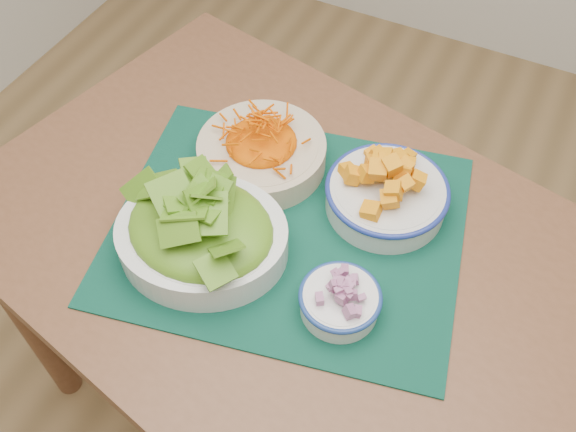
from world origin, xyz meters
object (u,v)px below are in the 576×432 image
(table, at_px, (293,276))
(carrot_bowl, at_px, (262,148))
(placemat, at_px, (288,228))
(onion_bowl, at_px, (340,299))
(lettuce_bowl, at_px, (201,229))
(squash_bowl, at_px, (387,190))

(table, xyz_separation_m, carrot_bowl, (-0.13, 0.13, 0.15))
(placemat, relative_size, onion_bowl, 4.55)
(placemat, height_order, carrot_bowl, carrot_bowl)
(table, xyz_separation_m, onion_bowl, (0.12, -0.09, 0.14))
(lettuce_bowl, bearing_deg, carrot_bowl, 73.77)
(squash_bowl, bearing_deg, table, -129.15)
(lettuce_bowl, relative_size, onion_bowl, 2.63)
(table, bearing_deg, squash_bowl, 63.69)
(table, distance_m, placemat, 0.11)
(carrot_bowl, relative_size, lettuce_bowl, 0.81)
(placemat, xyz_separation_m, squash_bowl, (0.13, 0.11, 0.05))
(squash_bowl, xyz_separation_m, onion_bowl, (0.01, -0.22, -0.01))
(table, relative_size, carrot_bowl, 4.67)
(carrot_bowl, height_order, squash_bowl, squash_bowl)
(table, xyz_separation_m, squash_bowl, (0.11, 0.13, 0.16))
(placemat, bearing_deg, onion_bowl, -48.83)
(table, bearing_deg, lettuce_bowl, -132.77)
(onion_bowl, bearing_deg, carrot_bowl, 138.87)
(placemat, xyz_separation_m, lettuce_bowl, (-0.10, -0.10, 0.06))
(carrot_bowl, bearing_deg, table, -45.54)
(squash_bowl, relative_size, onion_bowl, 2.09)
(placemat, bearing_deg, squash_bowl, 29.79)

